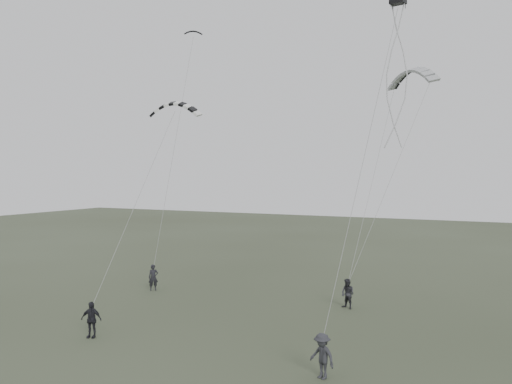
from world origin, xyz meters
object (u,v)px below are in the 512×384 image
at_px(flyer_left, 153,277).
at_px(flyer_far, 322,356).
at_px(flyer_right, 348,294).
at_px(kite_striped, 175,103).
at_px(flyer_center, 91,319).
at_px(kite_dark_small, 193,31).
at_px(kite_pale_large, 412,70).

bearing_deg(flyer_left, flyer_far, -72.73).
xyz_separation_m(flyer_right, kite_striped, (-9.53, -3.42, 11.07)).
distance_m(flyer_left, flyer_center, 9.65).
bearing_deg(flyer_left, kite_dark_small, 44.21).
height_order(kite_dark_small, kite_pale_large, kite_dark_small).
xyz_separation_m(flyer_far, kite_pale_large, (0.73, 16.70, 13.81)).
bearing_deg(kite_striped, flyer_right, -0.35).
bearing_deg(kite_pale_large, kite_striped, -105.86).
distance_m(flyer_far, kite_striped, 17.15).
xyz_separation_m(flyer_left, kite_striped, (3.37, -2.25, 11.06)).
bearing_deg(flyer_center, flyer_right, 28.61).
bearing_deg(flyer_right, kite_striped, -135.74).
bearing_deg(kite_dark_small, kite_striped, -98.17).
xyz_separation_m(flyer_center, flyer_far, (11.38, 0.15, 0.01)).
height_order(flyer_far, kite_striped, kite_striped).
bearing_deg(kite_dark_small, kite_pale_large, -20.03).
bearing_deg(flyer_center, flyer_left, 91.65).
height_order(flyer_left, kite_pale_large, kite_pale_large).
bearing_deg(flyer_far, flyer_right, 123.02).
bearing_deg(kite_dark_small, flyer_far, -75.51).
xyz_separation_m(kite_dark_small, kite_striped, (3.02, -6.74, -6.31)).
bearing_deg(kite_pale_large, flyer_center, -91.40).
relative_size(flyer_right, flyer_far, 0.99).
bearing_deg(flyer_center, kite_striped, 70.99).
bearing_deg(flyer_left, kite_pale_large, -14.56).
bearing_deg(flyer_right, kite_dark_small, -170.27).
xyz_separation_m(flyer_left, kite_dark_small, (0.35, 4.49, 17.36)).
bearing_deg(flyer_far, flyer_left, 171.85).
xyz_separation_m(flyer_left, kite_pale_large, (15.37, 7.77, 13.81)).
distance_m(flyer_center, kite_striped, 13.01).
xyz_separation_m(flyer_far, kite_striped, (-11.28, 6.68, 11.06)).
xyz_separation_m(flyer_center, kite_pale_large, (12.11, 16.85, 13.82)).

